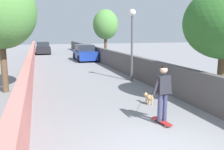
% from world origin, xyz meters
% --- Properties ---
extents(ground_plane, '(80.00, 80.00, 0.00)m').
position_xyz_m(ground_plane, '(14.00, 0.00, 0.00)').
color(ground_plane, gray).
extents(wall_left, '(48.00, 0.30, 1.36)m').
position_xyz_m(wall_left, '(12.00, 2.99, 0.68)').
color(wall_left, '#CC726B').
rests_on(wall_left, ground).
extents(fence_right, '(48.00, 0.30, 1.30)m').
position_xyz_m(fence_right, '(12.00, -2.99, 0.65)').
color(fence_right, '#4C4C4C').
rests_on(fence_right, ground).
extents(tree_left_near, '(3.13, 3.13, 5.27)m').
position_xyz_m(tree_left_near, '(7.50, 4.02, 3.60)').
color(tree_left_near, brown).
rests_on(tree_left_near, ground).
extents(tree_right_far, '(2.47, 2.47, 4.92)m').
position_xyz_m(tree_right_far, '(19.00, -3.97, 3.43)').
color(tree_right_far, brown).
rests_on(tree_right_far, ground).
extents(lamp_post, '(0.36, 0.36, 3.92)m').
position_xyz_m(lamp_post, '(8.22, -2.44, 2.72)').
color(lamp_post, '#4C4C51').
rests_on(lamp_post, ground).
extents(skateboard, '(0.82, 0.30, 0.08)m').
position_xyz_m(skateboard, '(1.91, -0.90, 0.07)').
color(skateboard, maroon).
rests_on(skateboard, ground).
extents(person_skateboarder, '(0.27, 0.72, 1.67)m').
position_xyz_m(person_skateboarder, '(1.91, -0.90, 1.07)').
color(person_skateboarder, '#333859').
rests_on(person_skateboarder, skateboard).
extents(dog, '(2.20, 0.63, 1.06)m').
position_xyz_m(dog, '(3.82, -1.38, 0.28)').
color(dog, tan).
rests_on(dog, ground).
extents(car_near, '(4.30, 1.80, 1.54)m').
position_xyz_m(car_near, '(19.01, -1.84, 0.72)').
color(car_near, navy).
rests_on(car_near, ground).
extents(car_far, '(3.96, 1.80, 1.54)m').
position_xyz_m(car_far, '(27.86, 1.84, 0.71)').
color(car_far, black).
rests_on(car_far, ground).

